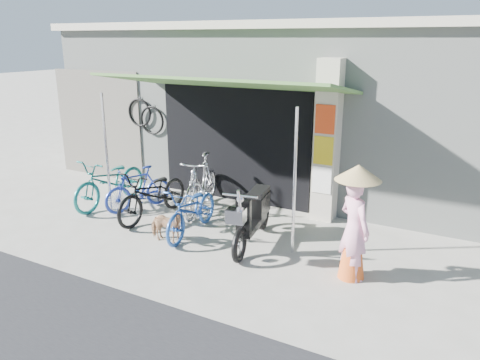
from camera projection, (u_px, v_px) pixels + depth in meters
The scene contains 13 objects.
ground at pixel (221, 259), 7.37m from camera, with size 80.00×80.00×0.00m, color #A6A195.
bicycle_shop at pixel (329, 104), 11.12m from camera, with size 12.30×5.30×3.66m.
shop_pillar at pixel (327, 142), 8.60m from camera, with size 0.42×0.44×3.00m.
awning at pixel (222, 85), 8.42m from camera, with size 4.60×1.88×2.72m.
neighbour_left at pixel (99, 125), 11.45m from camera, with size 2.60×0.06×2.60m, color #6B665B.
bike_teal at pixel (111, 181), 9.61m from camera, with size 0.68×1.95×1.02m, color #186E69.
bike_blue at pixel (138, 189), 9.37m from camera, with size 0.41×1.46×0.88m, color #22379F.
bike_black at pixel (153, 194), 8.90m from camera, with size 0.65×1.87×0.98m, color black.
bike_silver at pixel (201, 184), 9.23m from camera, with size 0.54×1.90×1.14m, color silver.
bike_navy at pixel (192, 210), 8.17m from camera, with size 0.60×1.71×0.90m, color #224E9E.
street_dog at pixel (166, 227), 7.87m from camera, with size 0.31×0.68×0.58m, color #9D7F53.
moped at pixel (253, 216), 7.79m from camera, with size 0.64×1.91×1.09m.
nun at pixel (355, 223), 6.55m from camera, with size 0.66×0.64×1.69m.
Camera 1 is at (3.45, -5.73, 3.33)m, focal length 35.00 mm.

